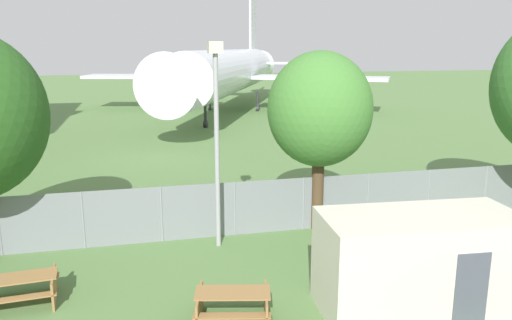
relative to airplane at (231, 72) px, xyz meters
name	(u,v)px	position (x,y,z in m)	size (l,w,h in m)	color
perimeter_fence	(235,209)	(-6.25, -33.88, -3.10)	(56.07, 0.07, 1.95)	gray
airplane	(231,72)	(0.00, 0.00, 0.00)	(30.54, 38.36, 12.72)	white
portable_cabin	(419,263)	(-2.73, -39.99, -2.82)	(5.11, 2.62, 2.52)	beige
picnic_bench_near_cabin	(18,287)	(-12.65, -37.39, -3.60)	(2.03, 1.56, 0.76)	olive
picnic_bench_open_grass	(233,302)	(-7.40, -39.45, -3.60)	(2.09, 1.77, 0.76)	olive
tree_behind_benches	(320,110)	(-3.17, -33.87, 0.30)	(3.70, 3.70, 6.44)	#4C3823
light_mast	(216,123)	(-6.97, -34.67, 0.10)	(0.44, 0.44, 6.71)	#99999E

